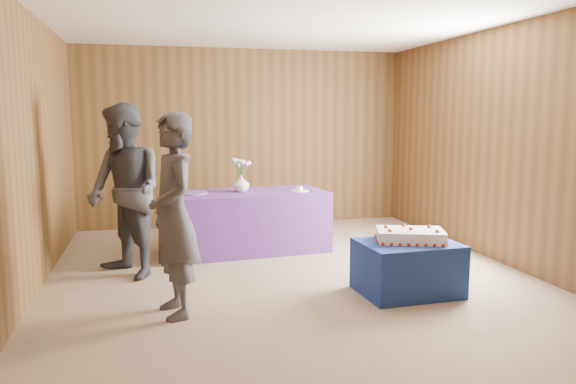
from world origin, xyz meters
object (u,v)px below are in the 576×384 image
object	(u,v)px
cake_table	(407,268)
sheet_cake	(410,235)
serving_table	(245,221)
guest_right	(125,191)
guest_left	(174,216)
vase	(241,183)

from	to	relation	value
cake_table	sheet_cake	size ratio (longest dim) A/B	1.19
serving_table	guest_right	distance (m)	1.72
cake_table	serving_table	xyz separation A→B (m)	(-1.23, 2.05, 0.12)
cake_table	sheet_cake	bearing A→B (deg)	35.43
sheet_cake	guest_right	bearing A→B (deg)	174.78
cake_table	guest_right	size ratio (longest dim) A/B	0.49
guest_right	guest_left	bearing A→B (deg)	-14.24
serving_table	guest_right	xyz separation A→B (m)	(-1.40, -0.84, 0.54)
cake_table	sheet_cake	distance (m)	0.31
sheet_cake	vase	world-z (taller)	vase
vase	guest_left	distance (m)	2.34
cake_table	guest_left	distance (m)	2.27
sheet_cake	guest_right	xyz separation A→B (m)	(-2.66, 1.18, 0.36)
serving_table	guest_right	bearing A→B (deg)	-154.59
sheet_cake	cake_table	bearing A→B (deg)	-122.70
guest_right	sheet_cake	bearing A→B (deg)	32.63
sheet_cake	serving_table	bearing A→B (deg)	140.74
serving_table	cake_table	bearing A→B (deg)	-64.59
serving_table	vase	world-z (taller)	vase
serving_table	vase	size ratio (longest dim) A/B	9.69
cake_table	guest_left	world-z (taller)	guest_left
vase	guest_left	world-z (taller)	guest_left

